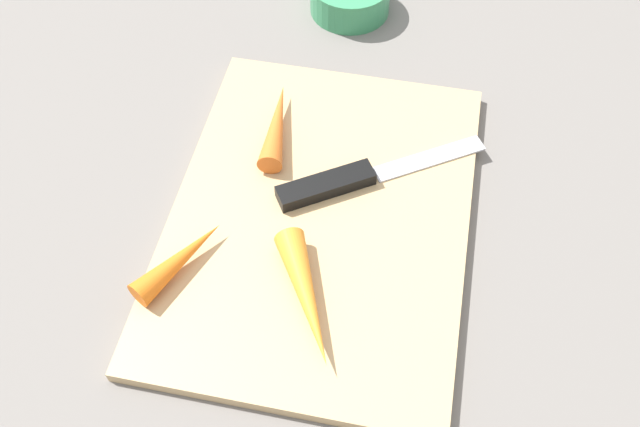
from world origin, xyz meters
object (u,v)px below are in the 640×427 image
cutting_board (320,217)px  carrot_shortest (180,259)px  knife (344,182)px  carrot_longest (307,297)px  carrot_medium (277,125)px

cutting_board → carrot_shortest: size_ratio=3.92×
knife → carrot_longest: 0.13m
carrot_longest → knife: bearing=150.4°
carrot_medium → carrot_shortest: 0.17m
carrot_shortest → carrot_medium: bearing=14.6°
carrot_medium → carrot_shortest: (0.16, -0.04, -0.00)m
knife → carrot_longest: carrot_longest is taller
cutting_board → knife: bearing=156.6°
cutting_board → carrot_medium: bearing=-145.4°
carrot_medium → carrot_longest: carrot_longest is taller
knife → carrot_shortest: carrot_shortest is taller
carrot_medium → cutting_board: bearing=-151.4°
knife → carrot_medium: carrot_medium is taller
cutting_board → knife: 0.04m
carrot_longest → carrot_shortest: 0.11m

